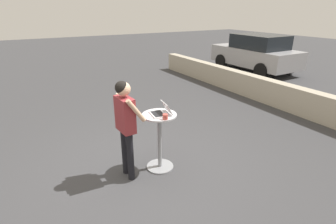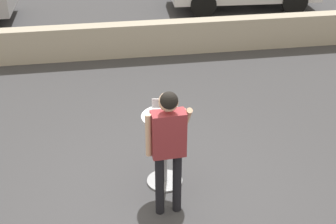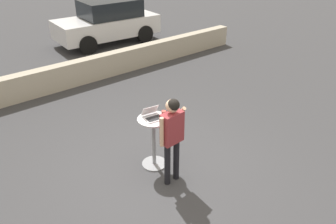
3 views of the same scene
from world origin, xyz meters
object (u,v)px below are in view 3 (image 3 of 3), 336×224
Objects in this scene: coffee_mug at (164,113)px; standing_person at (172,131)px; laptop at (153,116)px; parked_car_further_down at (108,21)px; cafe_table at (154,139)px.

standing_person reaches higher than coffee_mug.
standing_person is (-0.06, -0.62, -0.01)m from laptop.
laptop is at bearing 168.76° from coffee_mug.
standing_person is 8.94m from parked_car_further_down.
cafe_table is at bearing -106.90° from laptop.
parked_car_further_down is (3.52, 8.21, -0.22)m from standing_person.
parked_car_further_down is (3.47, 7.59, -0.23)m from laptop.
coffee_mug is at bearing 63.86° from standing_person.
cafe_table is at bearing -114.52° from parked_car_further_down.
laptop is at bearing 73.10° from cafe_table.
laptop is 0.22× the size of standing_person.
laptop reaches higher than cafe_table.
cafe_table is 0.62× the size of standing_person.
cafe_table is 0.25× the size of parked_car_further_down.
coffee_mug is 8.30m from parked_car_further_down.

